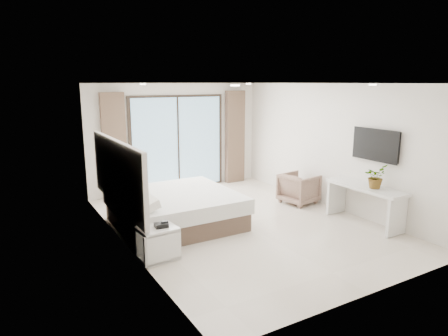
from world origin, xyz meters
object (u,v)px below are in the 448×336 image
Objects in this scene: nightstand at (158,243)px; console_desk at (365,196)px; bed at (175,209)px; armchair at (299,187)px.

nightstand is 0.37× the size of console_desk.
bed is 3.69m from console_desk.
armchair is at bearing 96.38° from console_desk.
armchair is (-0.19, 1.70, -0.19)m from console_desk.
armchair is at bearing -1.55° from bed.
bed is 1.37× the size of console_desk.
console_desk is at bearing 176.50° from armchair.
nightstand is 4.05m from armchair.
nightstand is (-0.83, -1.28, -0.07)m from bed.
bed is 1.53m from nightstand.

